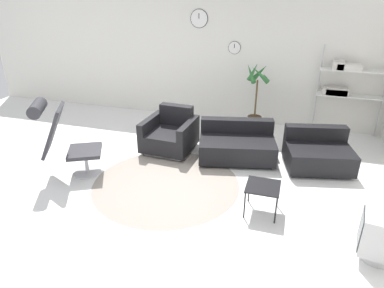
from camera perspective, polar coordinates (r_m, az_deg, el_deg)
ground_plane at (r=5.63m, az=-2.26°, el=-5.11°), size 12.00×12.00×0.00m
wall_back at (r=7.71m, az=4.63°, el=14.22°), size 12.00×0.09×2.80m
round_rug at (r=5.39m, az=-4.33°, el=-6.60°), size 2.28×2.28×0.01m
lounge_chair at (r=5.66m, az=-21.09°, el=1.68°), size 1.07×0.90×1.26m
armchair_red at (r=6.39m, az=-3.62°, el=1.47°), size 0.92×0.93×0.78m
couch_low at (r=6.11m, az=7.47°, el=-0.22°), size 1.46×1.10×0.64m
couch_second at (r=6.12m, az=20.19°, el=-1.56°), size 1.20×1.05×0.64m
side_table at (r=4.66m, az=11.74°, el=-7.26°), size 0.44×0.44×0.41m
crt_television at (r=4.39m, az=28.92°, el=-13.32°), size 0.48×0.49×0.59m
potted_plant at (r=7.25m, az=10.49°, el=6.22°), size 0.54×0.50×1.43m
shelf_unit at (r=7.41m, az=23.87°, el=9.43°), size 1.28×0.28×1.79m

